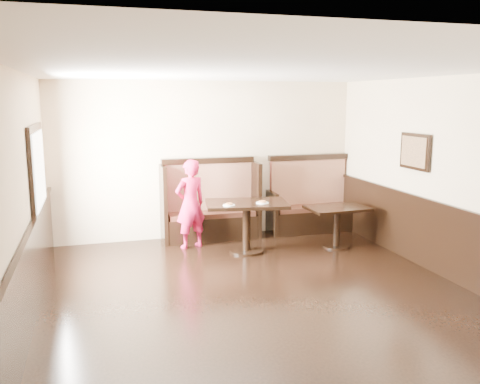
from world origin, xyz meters
name	(u,v)px	position (x,y,z in m)	size (l,w,h in m)	color
ground	(272,309)	(0.00, 0.00, 0.00)	(7.00, 7.00, 0.00)	black
room_shell	(242,251)	(-0.30, 0.28, 0.67)	(7.00, 7.00, 7.00)	beige
booth_main	(210,210)	(0.00, 3.30, 0.53)	(1.75, 0.72, 1.45)	black
booth_neighbor	(310,206)	(1.95, 3.29, 0.48)	(1.65, 0.72, 1.45)	black
table_main	(247,214)	(0.38, 2.31, 0.64)	(1.43, 1.02, 0.83)	black
table_neighbor	(337,217)	(1.93, 2.15, 0.52)	(1.03, 0.70, 0.69)	black
child	(190,204)	(-0.45, 2.81, 0.75)	(0.55, 0.36, 1.50)	#D3164C
pizza_plate_left	(229,205)	(0.04, 2.15, 0.85)	(0.20, 0.20, 0.04)	white
pizza_plate_right	(262,202)	(0.61, 2.17, 0.85)	(0.21, 0.21, 0.04)	white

